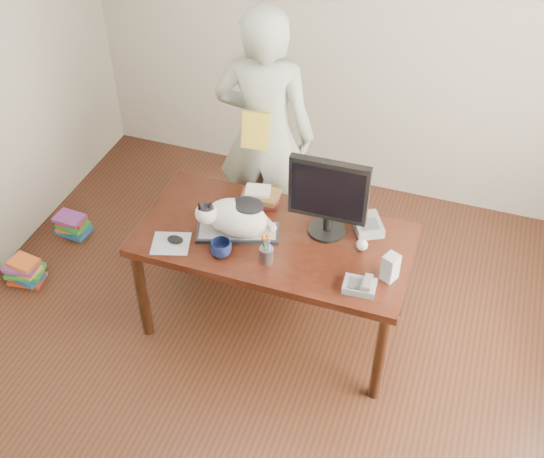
{
  "coord_description": "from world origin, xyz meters",
  "views": [
    {
      "loc": [
        0.95,
        -2.2,
        3.39
      ],
      "look_at": [
        0.0,
        0.55,
        0.85
      ],
      "focal_mm": 45.0,
      "sensor_mm": 36.0,
      "label": 1
    }
  ],
  "objects_px": {
    "keyboard": "(238,232)",
    "phone": "(360,286)",
    "person": "(265,135)",
    "book_pile_a": "(25,271)",
    "calculator": "(368,225)",
    "book_pile_b": "(72,224)",
    "pen_cup": "(267,253)",
    "mouse": "(175,239)",
    "coffee_mug": "(221,249)",
    "speaker": "(390,267)",
    "desk": "(279,247)",
    "baseball": "(362,245)",
    "book_stack": "(260,196)",
    "monitor": "(328,195)",
    "cat": "(234,217)"
  },
  "relations": [
    {
      "from": "speaker",
      "to": "desk",
      "type": "bearing_deg",
      "value": -171.28
    },
    {
      "from": "coffee_mug",
      "to": "person",
      "type": "distance_m",
      "value": 1.01
    },
    {
      "from": "keyboard",
      "to": "monitor",
      "type": "xyz_separation_m",
      "value": [
        0.48,
        0.18,
        0.27
      ]
    },
    {
      "from": "pen_cup",
      "to": "book_pile_b",
      "type": "relative_size",
      "value": 0.79
    },
    {
      "from": "baseball",
      "to": "person",
      "type": "height_order",
      "value": "person"
    },
    {
      "from": "baseball",
      "to": "calculator",
      "type": "distance_m",
      "value": 0.19
    },
    {
      "from": "desk",
      "to": "mouse",
      "type": "bearing_deg",
      "value": -149.16
    },
    {
      "from": "monitor",
      "to": "speaker",
      "type": "distance_m",
      "value": 0.53
    },
    {
      "from": "person",
      "to": "book_pile_a",
      "type": "height_order",
      "value": "person"
    },
    {
      "from": "mouse",
      "to": "phone",
      "type": "relative_size",
      "value": 0.62
    },
    {
      "from": "book_stack",
      "to": "keyboard",
      "type": "bearing_deg",
      "value": -100.31
    },
    {
      "from": "monitor",
      "to": "keyboard",
      "type": "bearing_deg",
      "value": -161.34
    },
    {
      "from": "pen_cup",
      "to": "phone",
      "type": "distance_m",
      "value": 0.55
    },
    {
      "from": "mouse",
      "to": "speaker",
      "type": "xyz_separation_m",
      "value": [
        1.22,
        0.12,
        0.06
      ]
    },
    {
      "from": "keyboard",
      "to": "phone",
      "type": "relative_size",
      "value": 2.84
    },
    {
      "from": "phone",
      "to": "calculator",
      "type": "bearing_deg",
      "value": 95.13
    },
    {
      "from": "calculator",
      "to": "coffee_mug",
      "type": "bearing_deg",
      "value": -174.24
    },
    {
      "from": "phone",
      "to": "coffee_mug",
      "type": "bearing_deg",
      "value": 176.07
    },
    {
      "from": "baseball",
      "to": "pen_cup",
      "type": "bearing_deg",
      "value": -151.7
    },
    {
      "from": "pen_cup",
      "to": "speaker",
      "type": "height_order",
      "value": "pen_cup"
    },
    {
      "from": "mouse",
      "to": "book_pile_b",
      "type": "distance_m",
      "value": 1.5
    },
    {
      "from": "book_stack",
      "to": "calculator",
      "type": "distance_m",
      "value": 0.68
    },
    {
      "from": "mouse",
      "to": "book_pile_a",
      "type": "height_order",
      "value": "mouse"
    },
    {
      "from": "speaker",
      "to": "baseball",
      "type": "bearing_deg",
      "value": 162.45
    },
    {
      "from": "baseball",
      "to": "person",
      "type": "distance_m",
      "value": 1.09
    },
    {
      "from": "calculator",
      "to": "book_pile_b",
      "type": "xyz_separation_m",
      "value": [
        -2.21,
        0.1,
        -0.71
      ]
    },
    {
      "from": "pen_cup",
      "to": "book_pile_b",
      "type": "xyz_separation_m",
      "value": [
        -1.74,
        0.55,
        -0.73
      ]
    },
    {
      "from": "desk",
      "to": "calculator",
      "type": "distance_m",
      "value": 0.55
    },
    {
      "from": "book_pile_a",
      "to": "book_pile_b",
      "type": "relative_size",
      "value": 1.05
    },
    {
      "from": "speaker",
      "to": "book_pile_a",
      "type": "bearing_deg",
      "value": -153.66
    },
    {
      "from": "speaker",
      "to": "book_stack",
      "type": "bearing_deg",
      "value": -179.64
    },
    {
      "from": "calculator",
      "to": "pen_cup",
      "type": "bearing_deg",
      "value": -164.69
    },
    {
      "from": "speaker",
      "to": "calculator",
      "type": "relative_size",
      "value": 0.64
    },
    {
      "from": "person",
      "to": "book_pile_b",
      "type": "xyz_separation_m",
      "value": [
        -1.39,
        -0.41,
        -0.84
      ]
    },
    {
      "from": "keyboard",
      "to": "cat",
      "type": "relative_size",
      "value": 1.12
    },
    {
      "from": "mouse",
      "to": "phone",
      "type": "bearing_deg",
      "value": -17.46
    },
    {
      "from": "book_stack",
      "to": "calculator",
      "type": "height_order",
      "value": "book_stack"
    },
    {
      "from": "pen_cup",
      "to": "book_pile_a",
      "type": "height_order",
      "value": "pen_cup"
    },
    {
      "from": "phone",
      "to": "book_pile_a",
      "type": "height_order",
      "value": "phone"
    },
    {
      "from": "keyboard",
      "to": "mouse",
      "type": "height_order",
      "value": "mouse"
    },
    {
      "from": "monitor",
      "to": "baseball",
      "type": "distance_m",
      "value": 0.35
    },
    {
      "from": "keyboard",
      "to": "baseball",
      "type": "bearing_deg",
      "value": -9.44
    },
    {
      "from": "baseball",
      "to": "person",
      "type": "xyz_separation_m",
      "value": [
        -0.83,
        0.7,
        0.12
      ]
    },
    {
      "from": "baseball",
      "to": "calculator",
      "type": "height_order",
      "value": "baseball"
    },
    {
      "from": "coffee_mug",
      "to": "phone",
      "type": "height_order",
      "value": "coffee_mug"
    },
    {
      "from": "cat",
      "to": "calculator",
      "type": "height_order",
      "value": "cat"
    },
    {
      "from": "desk",
      "to": "book_stack",
      "type": "distance_m",
      "value": 0.33
    },
    {
      "from": "coffee_mug",
      "to": "baseball",
      "type": "bearing_deg",
      "value": 22.29
    },
    {
      "from": "mouse",
      "to": "book_pile_b",
      "type": "height_order",
      "value": "mouse"
    },
    {
      "from": "keyboard",
      "to": "book_stack",
      "type": "relative_size",
      "value": 1.94
    }
  ]
}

